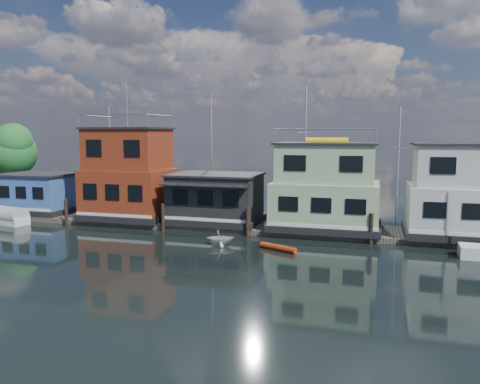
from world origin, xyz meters
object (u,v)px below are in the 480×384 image
(houseboat_red, at_px, (129,175))
(red_kayak, at_px, (278,248))
(houseboat_dark, at_px, (216,198))
(tarp_runabout, at_px, (7,217))
(houseboat_white, at_px, (467,193))
(dinghy_white, at_px, (220,237))
(houseboat_green, at_px, (326,188))
(houseboat_blue, at_px, (39,193))

(houseboat_red, height_order, red_kayak, houseboat_red)
(houseboat_dark, bearing_deg, red_kayak, -44.16)
(houseboat_red, height_order, tarp_runabout, houseboat_red)
(houseboat_red, bearing_deg, houseboat_white, 0.00)
(houseboat_dark, xyz_separation_m, houseboat_white, (19.00, 0.02, 1.12))
(houseboat_red, height_order, houseboat_white, houseboat_red)
(houseboat_white, xyz_separation_m, dinghy_white, (-16.63, -6.05, -3.00))
(red_kayak, bearing_deg, houseboat_dark, 160.60)
(houseboat_green, relative_size, tarp_runabout, 1.96)
(dinghy_white, bearing_deg, houseboat_blue, 52.08)
(houseboat_green, xyz_separation_m, houseboat_white, (10.00, -0.00, -0.01))
(houseboat_white, bearing_deg, houseboat_dark, -179.94)
(houseboat_green, height_order, dinghy_white, houseboat_green)
(red_kayak, bearing_deg, houseboat_blue, -170.18)
(houseboat_green, relative_size, houseboat_white, 1.00)
(houseboat_blue, bearing_deg, red_kayak, -14.94)
(houseboat_blue, distance_m, tarp_runabout, 4.15)
(houseboat_blue, distance_m, red_kayak, 25.02)
(tarp_runabout, bearing_deg, dinghy_white, 5.18)
(houseboat_red, relative_size, houseboat_dark, 1.60)
(houseboat_dark, bearing_deg, houseboat_green, 0.12)
(houseboat_blue, height_order, tarp_runabout, houseboat_blue)
(houseboat_red, bearing_deg, tarp_runabout, -158.53)
(houseboat_blue, relative_size, houseboat_white, 0.76)
(houseboat_red, xyz_separation_m, houseboat_green, (17.00, 0.00, -0.55))
(houseboat_white, bearing_deg, houseboat_red, -180.00)
(houseboat_dark, bearing_deg, houseboat_red, 179.86)
(houseboat_red, distance_m, houseboat_green, 17.01)
(houseboat_dark, bearing_deg, tarp_runabout, -167.88)
(tarp_runabout, height_order, red_kayak, tarp_runabout)
(houseboat_dark, distance_m, dinghy_white, 6.75)
(houseboat_dark, bearing_deg, dinghy_white, -68.55)
(houseboat_red, distance_m, tarp_runabout, 11.03)
(houseboat_green, bearing_deg, houseboat_blue, -180.00)
(tarp_runabout, bearing_deg, houseboat_green, 19.64)
(houseboat_blue, distance_m, houseboat_dark, 17.50)
(houseboat_white, height_order, red_kayak, houseboat_white)
(houseboat_blue, height_order, houseboat_red, houseboat_red)
(houseboat_dark, bearing_deg, houseboat_white, 0.06)
(houseboat_red, height_order, houseboat_dark, houseboat_red)
(houseboat_dark, relative_size, dinghy_white, 3.61)
(houseboat_green, relative_size, dinghy_white, 4.10)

